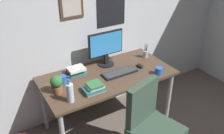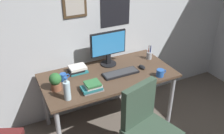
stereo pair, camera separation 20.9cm
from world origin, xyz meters
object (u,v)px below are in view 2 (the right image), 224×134
object	(u,v)px
book_stack_right	(92,87)
office_chair	(146,125)
book_stack_left	(77,69)
pen_cup	(149,55)
water_bottle	(67,90)
computer_mouse	(142,67)
monitor	(108,47)
coffee_mug_near	(64,77)
coffee_mug_far	(160,73)
keyboard	(121,73)
potted_plant	(55,81)

from	to	relation	value
book_stack_right	office_chair	bearing A→B (deg)	-53.59
book_stack_left	pen_cup	bearing A→B (deg)	-4.69
water_bottle	computer_mouse	bearing A→B (deg)	11.75
monitor	coffee_mug_near	bearing A→B (deg)	-168.33
monitor	book_stack_right	world-z (taller)	monitor
monitor	book_stack_left	xyz separation A→B (m)	(-0.42, -0.02, -0.20)
computer_mouse	water_bottle	distance (m)	1.03
computer_mouse	coffee_mug_far	size ratio (longest dim) A/B	0.88
keyboard	water_bottle	xyz separation A→B (m)	(-0.71, -0.20, 0.09)
water_bottle	coffee_mug_near	bearing A→B (deg)	79.97
coffee_mug_near	book_stack_left	distance (m)	0.22
keyboard	coffee_mug_far	distance (m)	0.46
keyboard	computer_mouse	size ratio (longest dim) A/B	3.91
computer_mouse	water_bottle	size ratio (longest dim) A/B	0.44
coffee_mug_far	potted_plant	size ratio (longest dim) A/B	0.64
office_chair	monitor	xyz separation A→B (m)	(0.03, 0.96, 0.46)
computer_mouse	pen_cup	size ratio (longest dim) A/B	0.55
office_chair	pen_cup	xyz separation A→B (m)	(0.57, 0.86, 0.27)
keyboard	pen_cup	world-z (taller)	pen_cup
office_chair	computer_mouse	bearing A→B (deg)	62.26
pen_cup	book_stack_right	xyz separation A→B (m)	(-0.95, -0.35, -0.01)
potted_plant	pen_cup	world-z (taller)	pen_cup
keyboard	coffee_mug_far	size ratio (longest dim) A/B	3.43
pen_cup	book_stack_left	bearing A→B (deg)	175.31
book_stack_right	potted_plant	bearing A→B (deg)	150.78
office_chair	coffee_mug_near	size ratio (longest dim) A/B	8.46
keyboard	computer_mouse	distance (m)	0.30
water_bottle	potted_plant	world-z (taller)	water_bottle
water_bottle	coffee_mug_far	distance (m)	1.10
coffee_mug_far	pen_cup	xyz separation A→B (m)	(0.13, 0.43, 0.01)
coffee_mug_near	pen_cup	world-z (taller)	pen_cup
monitor	potted_plant	world-z (taller)	monitor
pen_cup	book_stack_right	distance (m)	1.01
monitor	keyboard	distance (m)	0.36
monitor	water_bottle	distance (m)	0.85
coffee_mug_far	computer_mouse	bearing A→B (deg)	109.59
office_chair	monitor	world-z (taller)	monitor
computer_mouse	book_stack_left	size ratio (longest dim) A/B	0.49
coffee_mug_near	coffee_mug_far	bearing A→B (deg)	-21.16
keyboard	pen_cup	xyz separation A→B (m)	(0.52, 0.18, 0.04)
potted_plant	pen_cup	xyz separation A→B (m)	(1.28, 0.17, -0.05)
monitor	book_stack_right	bearing A→B (deg)	-131.60
monitor	computer_mouse	world-z (taller)	monitor
office_chair	keyboard	bearing A→B (deg)	85.10
computer_mouse	keyboard	bearing A→B (deg)	-179.00
monitor	book_stack_right	xyz separation A→B (m)	(-0.40, -0.45, -0.19)
potted_plant	pen_cup	distance (m)	1.29
monitor	pen_cup	bearing A→B (deg)	-10.43
office_chair	water_bottle	xyz separation A→B (m)	(-0.65, 0.47, 0.32)
monitor	coffee_mug_near	xyz separation A→B (m)	(-0.62, -0.13, -0.20)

